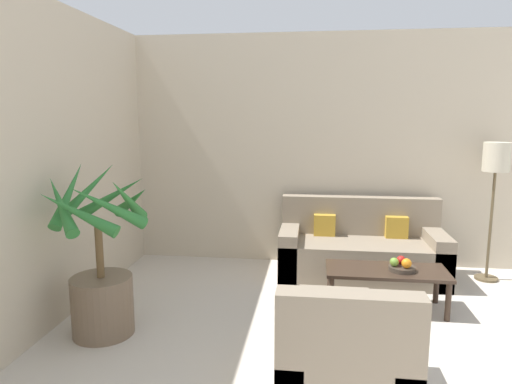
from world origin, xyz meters
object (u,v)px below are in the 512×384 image
(sofa_loveseat, at_px, (361,252))
(fruit_bowl, at_px, (402,269))
(coffee_table, at_px, (386,274))
(ottoman, at_px, (335,320))
(potted_palm, at_px, (101,274))
(apple_red, at_px, (401,260))
(orange_fruit, at_px, (407,263))
(armchair, at_px, (344,362))
(apple_green, at_px, (394,262))
(floor_lamp, at_px, (496,167))

(sofa_loveseat, height_order, fruit_bowl, sofa_loveseat)
(coffee_table, bearing_deg, ottoman, -124.99)
(potted_palm, xyz_separation_m, apple_red, (2.48, 0.82, -0.05))
(orange_fruit, bearing_deg, armchair, -114.31)
(apple_red, bearing_deg, armchair, -111.92)
(potted_palm, bearing_deg, coffee_table, 18.68)
(sofa_loveseat, distance_m, fruit_bowl, 0.92)
(orange_fruit, xyz_separation_m, ottoman, (-0.65, -0.63, -0.28))
(orange_fruit, relative_size, armchair, 0.10)
(fruit_bowl, bearing_deg, armchair, -112.67)
(fruit_bowl, xyz_separation_m, apple_green, (-0.07, -0.01, 0.06))
(armchair, relative_size, ottoman, 1.50)
(floor_lamp, distance_m, coffee_table, 1.77)
(apple_red, bearing_deg, floor_lamp, 39.67)
(potted_palm, relative_size, orange_fruit, 16.02)
(sofa_loveseat, bearing_deg, ottoman, -102.55)
(fruit_bowl, height_order, armchair, armchair)
(floor_lamp, relative_size, apple_green, 18.77)
(fruit_bowl, distance_m, ottoman, 0.94)
(fruit_bowl, bearing_deg, apple_red, 90.72)
(floor_lamp, relative_size, coffee_table, 1.37)
(floor_lamp, xyz_separation_m, orange_fruit, (-1.05, -0.99, -0.76))
(apple_green, height_order, armchair, armchair)
(orange_fruit, bearing_deg, fruit_bowl, 121.91)
(apple_green, bearing_deg, potted_palm, -162.48)
(floor_lamp, bearing_deg, apple_red, -140.33)
(sofa_loveseat, xyz_separation_m, floor_lamp, (1.36, 0.08, 0.94))
(sofa_loveseat, relative_size, armchair, 2.08)
(potted_palm, distance_m, apple_red, 2.61)
(sofa_loveseat, height_order, coffee_table, sofa_loveseat)
(apple_red, height_order, armchair, armchair)
(fruit_bowl, bearing_deg, potted_palm, -162.82)
(fruit_bowl, bearing_deg, apple_green, -174.66)
(fruit_bowl, xyz_separation_m, orange_fruit, (0.03, -0.05, 0.06))
(sofa_loveseat, distance_m, ottoman, 1.58)
(coffee_table, distance_m, orange_fruit, 0.22)
(apple_green, bearing_deg, apple_red, 39.97)
(coffee_table, distance_m, armchair, 1.54)
(sofa_loveseat, relative_size, ottoman, 3.12)
(coffee_table, xyz_separation_m, fruit_bowl, (0.13, -0.03, 0.07))
(sofa_loveseat, bearing_deg, coffee_table, -80.06)
(sofa_loveseat, bearing_deg, orange_fruit, -71.42)
(potted_palm, relative_size, armchair, 1.67)
(apple_green, bearing_deg, floor_lamp, 39.69)
(sofa_loveseat, bearing_deg, apple_green, -76.65)
(apple_red, bearing_deg, orange_fruit, -73.54)
(floor_lamp, xyz_separation_m, fruit_bowl, (-1.08, -0.95, -0.83))
(apple_green, bearing_deg, orange_fruit, -21.26)
(floor_lamp, height_order, fruit_bowl, floor_lamp)
(apple_red, distance_m, orange_fruit, 0.10)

